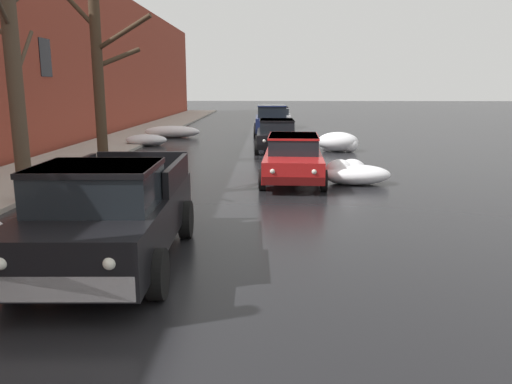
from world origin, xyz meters
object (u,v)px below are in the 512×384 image
(sedan_black_parked_kerbside_mid, at_px, (277,134))
(sedan_silver_queued_behind_truck, at_px, (278,117))
(bare_tree_mid_block, at_px, (99,75))
(sedan_red_parked_kerbside_close, at_px, (293,157))
(pickup_truck_black_approaching_near_lane, at_px, (110,213))
(fire_hydrant, at_px, (43,197))
(bare_tree_second_along_sidewalk, at_px, (14,61))
(suv_darkblue_parked_far_down_block, at_px, (271,119))

(sedan_black_parked_kerbside_mid, height_order, sedan_silver_queued_behind_truck, same)
(bare_tree_mid_block, distance_m, sedan_red_parked_kerbside_close, 7.71)
(pickup_truck_black_approaching_near_lane, distance_m, fire_hydrant, 4.53)
(pickup_truck_black_approaching_near_lane, distance_m, sedan_red_parked_kerbside_close, 8.23)
(bare_tree_mid_block, relative_size, sedan_black_parked_kerbside_mid, 1.65)
(bare_tree_mid_block, relative_size, pickup_truck_black_approaching_near_lane, 1.37)
(bare_tree_mid_block, xyz_separation_m, pickup_truck_black_approaching_near_lane, (3.45, -10.30, -2.40))
(bare_tree_second_along_sidewalk, distance_m, sedan_red_parked_kerbside_close, 7.99)
(pickup_truck_black_approaching_near_lane, bearing_deg, suv_darkblue_parked_far_down_block, 82.99)
(bare_tree_second_along_sidewalk, height_order, sedan_silver_queued_behind_truck, bare_tree_second_along_sidewalk)
(pickup_truck_black_approaching_near_lane, relative_size, sedan_red_parked_kerbside_close, 1.11)
(pickup_truck_black_approaching_near_lane, height_order, sedan_black_parked_kerbside_mid, pickup_truck_black_approaching_near_lane)
(sedan_black_parked_kerbside_mid, bearing_deg, sedan_silver_queued_behind_truck, 88.74)
(bare_tree_second_along_sidewalk, relative_size, suv_darkblue_parked_far_down_block, 1.61)
(pickup_truck_black_approaching_near_lane, distance_m, sedan_silver_queued_behind_truck, 28.51)
(sedan_red_parked_kerbside_close, height_order, fire_hydrant, sedan_red_parked_kerbside_close)
(fire_hydrant, bearing_deg, bare_tree_second_along_sidewalk, 134.66)
(bare_tree_mid_block, xyz_separation_m, sedan_red_parked_kerbside_close, (6.75, -2.76, -2.53))
(sedan_black_parked_kerbside_mid, bearing_deg, pickup_truck_black_approaching_near_lane, -100.99)
(bare_tree_second_along_sidewalk, xyz_separation_m, sedan_red_parked_kerbside_close, (6.82, 3.17, -2.71))
(suv_darkblue_parked_far_down_block, bearing_deg, sedan_red_parked_kerbside_close, -87.60)
(bare_tree_mid_block, height_order, sedan_black_parked_kerbside_mid, bare_tree_mid_block)
(sedan_silver_queued_behind_truck, relative_size, fire_hydrant, 5.54)
(bare_tree_second_along_sidewalk, height_order, sedan_red_parked_kerbside_close, bare_tree_second_along_sidewalk)
(pickup_truck_black_approaching_near_lane, xyz_separation_m, sedan_red_parked_kerbside_close, (3.30, 7.54, -0.13))
(sedan_black_parked_kerbside_mid, bearing_deg, bare_tree_second_along_sidewalk, -121.22)
(sedan_silver_queued_behind_truck, bearing_deg, fire_hydrant, -103.47)
(sedan_silver_queued_behind_truck, bearing_deg, suv_darkblue_parked_far_down_block, -94.49)
(sedan_black_parked_kerbside_mid, bearing_deg, fire_hydrant, -116.33)
(fire_hydrant, bearing_deg, bare_tree_mid_block, 96.06)
(bare_tree_mid_block, relative_size, suv_darkblue_parked_far_down_block, 1.51)
(bare_tree_mid_block, bearing_deg, fire_hydrant, -83.94)
(sedan_red_parked_kerbside_close, distance_m, suv_darkblue_parked_far_down_block, 14.40)
(bare_tree_mid_block, distance_m, fire_hydrant, 7.37)
(sedan_silver_queued_behind_truck, bearing_deg, sedan_red_parked_kerbside_close, -89.72)
(bare_tree_second_along_sidewalk, distance_m, bare_tree_mid_block, 5.94)
(sedan_silver_queued_behind_truck, xyz_separation_m, fire_hydrant, (-5.93, -24.75, -0.39))
(pickup_truck_black_approaching_near_lane, xyz_separation_m, suv_darkblue_parked_far_down_block, (2.70, 21.93, 0.11))
(pickup_truck_black_approaching_near_lane, relative_size, suv_darkblue_parked_far_down_block, 1.10)
(bare_tree_second_along_sidewalk, bearing_deg, suv_darkblue_parked_far_down_block, 70.52)
(sedan_red_parked_kerbside_close, bearing_deg, suv_darkblue_parked_far_down_block, 92.40)
(bare_tree_mid_block, bearing_deg, sedan_black_parked_kerbside_mid, 36.28)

